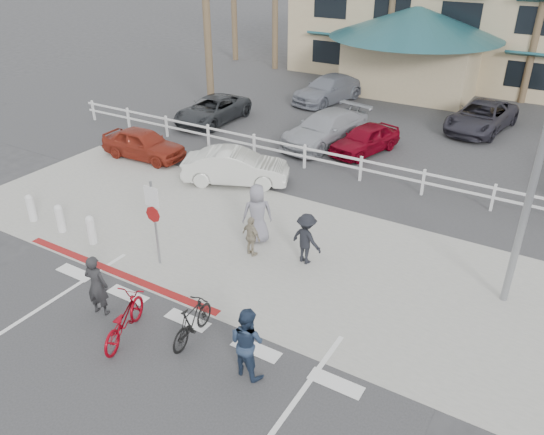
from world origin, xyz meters
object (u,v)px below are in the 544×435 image
Objects in this scene: car_white_sedan at (236,167)px; car_red_compact at (143,144)px; bike_red at (123,319)px; sign_post at (155,219)px; bike_black at (192,322)px.

car_red_compact is (-4.73, 0.10, -0.02)m from car_white_sedan.
bike_red is 11.36m from car_red_compact.
sign_post reaches higher than bike_black.
bike_black is at bearing -176.22° from car_white_sedan.
car_red_compact is at bearing -47.40° from bike_black.
sign_post reaches higher than car_white_sedan.
bike_red is at bearing -63.06° from sign_post.
bike_red is 0.52× the size of car_red_compact.
car_white_sedan reaches higher than bike_black.
sign_post is 0.79× the size of car_red_compact.
bike_red is 1.61m from bike_black.
car_red_compact is at bearing 64.66° from car_white_sedan.
car_white_sedan reaches higher than car_red_compact.
sign_post is at bearing -81.79° from bike_red.
sign_post reaches higher than car_red_compact.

